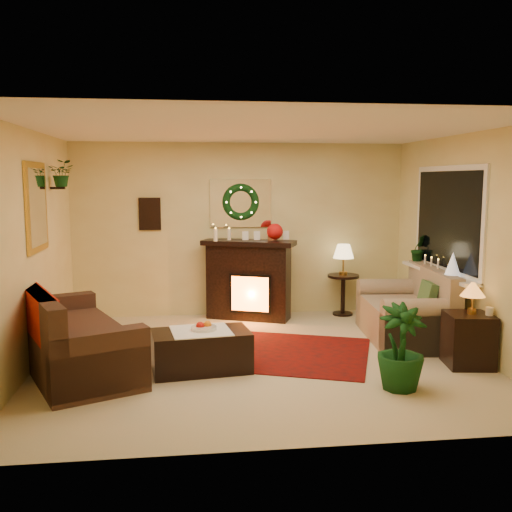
{
  "coord_description": "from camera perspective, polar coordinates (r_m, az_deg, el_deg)",
  "views": [
    {
      "loc": [
        -0.83,
        -6.33,
        2.06
      ],
      "look_at": [
        0.0,
        0.35,
        1.15
      ],
      "focal_mm": 40.0,
      "sensor_mm": 36.0,
      "label": 1
    }
  ],
  "objects": [
    {
      "name": "wall_right",
      "position": [
        7.19,
        20.55,
        1.14
      ],
      "size": [
        4.5,
        4.5,
        0.0
      ],
      "primitive_type": "plane",
      "color": "#EFD88C",
      "rests_on": "ground"
    },
    {
      "name": "window_sill",
      "position": [
        7.68,
        17.71,
        -1.58
      ],
      "size": [
        0.22,
        1.86,
        0.04
      ],
      "primitive_type": "cube",
      "color": "white",
      "rests_on": "wall_right"
    },
    {
      "name": "coffee_table",
      "position": [
        6.27,
        -5.51,
        -9.5
      ],
      "size": [
        1.1,
        0.7,
        0.44
      ],
      "primitive_type": "cube",
      "rotation": [
        0.0,
        0.0,
        0.13
      ],
      "color": "black",
      "rests_on": "floor"
    },
    {
      "name": "mantel_candle_b",
      "position": [
        8.31,
        -2.7,
        2.16
      ],
      "size": [
        0.06,
        0.06,
        0.17
      ],
      "primitive_type": "cylinder",
      "color": "white",
      "rests_on": "fireplace"
    },
    {
      "name": "wall_back",
      "position": [
        8.65,
        -1.55,
        2.65
      ],
      "size": [
        5.0,
        5.0,
        0.0
      ],
      "primitive_type": "plane",
      "color": "#EFD88C",
      "rests_on": "ground"
    },
    {
      "name": "window_glass",
      "position": [
        7.65,
        18.53,
        3.48
      ],
      "size": [
        0.02,
        1.7,
        1.22
      ],
      "primitive_type": "cube",
      "color": "black",
      "rests_on": "wall_right"
    },
    {
      "name": "fireplace",
      "position": [
        8.43,
        -0.74,
        -2.63
      ],
      "size": [
        1.26,
        0.81,
        1.1
      ],
      "primitive_type": "cube",
      "rotation": [
        0.0,
        0.0,
        -0.39
      ],
      "color": "black",
      "rests_on": "floor"
    },
    {
      "name": "gold_mirror",
      "position": [
        6.84,
        -21.11,
        4.59
      ],
      "size": [
        0.03,
        0.84,
        1.0
      ],
      "primitive_type": "cube",
      "color": "gold",
      "rests_on": "wall_left"
    },
    {
      "name": "window_frame",
      "position": [
        7.65,
        18.64,
        3.47
      ],
      "size": [
        0.03,
        1.86,
        1.36
      ],
      "primitive_type": "cube",
      "color": "white",
      "rests_on": "wall_right"
    },
    {
      "name": "wall_art",
      "position": [
        8.59,
        -10.57,
        4.16
      ],
      "size": [
        0.32,
        0.03,
        0.48
      ],
      "primitive_type": "cube",
      "color": "#381E11",
      "rests_on": "wall_back"
    },
    {
      "name": "mini_tree",
      "position": [
        7.23,
        19.08,
        -0.83
      ],
      "size": [
        0.2,
        0.2,
        0.31
      ],
      "primitive_type": "cone",
      "color": "white",
      "rests_on": "window_sill"
    },
    {
      "name": "floor",
      "position": [
        6.71,
        0.37,
        -10.19
      ],
      "size": [
        5.0,
        5.0,
        0.0
      ],
      "primitive_type": "plane",
      "color": "beige",
      "rests_on": "ground"
    },
    {
      "name": "sill_plant",
      "position": [
        8.31,
        15.98,
        0.66
      ],
      "size": [
        0.29,
        0.23,
        0.53
      ],
      "primitive_type": "imported",
      "color": "black",
      "rests_on": "window_sill"
    },
    {
      "name": "area_rug",
      "position": [
        6.93,
        1.9,
        -9.55
      ],
      "size": [
        2.62,
        2.29,
        0.01
      ],
      "primitive_type": "cube",
      "rotation": [
        0.0,
        0.0,
        -0.35
      ],
      "color": "maroon",
      "rests_on": "floor"
    },
    {
      "name": "lamp_tiffany",
      "position": [
        6.7,
        20.82,
        -4.12
      ],
      "size": [
        0.27,
        0.27,
        0.39
      ],
      "primitive_type": "cone",
      "color": "#F4B43C",
      "rests_on": "end_table_square"
    },
    {
      "name": "mantel_mirror",
      "position": [
        8.61,
        -1.55,
        5.29
      ],
      "size": [
        0.92,
        0.02,
        0.72
      ],
      "primitive_type": "cube",
      "color": "white",
      "rests_on": "wall_back"
    },
    {
      "name": "wreath",
      "position": [
        8.57,
        -1.53,
        5.41
      ],
      "size": [
        0.55,
        0.11,
        0.55
      ],
      "primitive_type": "torus",
      "rotation": [
        1.57,
        0.0,
        0.0
      ],
      "color": "#194719",
      "rests_on": "wall_back"
    },
    {
      "name": "hanging_plant",
      "position": [
        7.53,
        -18.78,
        6.61
      ],
      "size": [
        0.33,
        0.28,
        0.36
      ],
      "primitive_type": "imported",
      "color": "#194719",
      "rests_on": "wall_left"
    },
    {
      "name": "fruit_bowl",
      "position": [
        6.23,
        -5.23,
        -7.32
      ],
      "size": [
        0.28,
        0.28,
        0.06
      ],
      "primitive_type": "cylinder",
      "color": "silver",
      "rests_on": "coffee_table"
    },
    {
      "name": "red_throw",
      "position": [
        6.64,
        -17.95,
        -6.66
      ],
      "size": [
        0.81,
        1.31,
        0.02
      ],
      "primitive_type": "cube",
      "color": "red",
      "rests_on": "sofa"
    },
    {
      "name": "floor_palm",
      "position": [
        5.82,
        14.28,
        -8.59
      ],
      "size": [
        1.62,
        1.62,
        2.53
      ],
      "primitive_type": "imported",
      "rotation": [
        0.0,
        0.0,
        0.15
      ],
      "color": "#123716",
      "rests_on": "floor"
    },
    {
      "name": "lamp_cream",
      "position": [
        8.7,
        8.73,
        -0.19
      ],
      "size": [
        0.31,
        0.31,
        0.48
      ],
      "primitive_type": "cone",
      "color": "#FDD88F",
      "rests_on": "side_table_round"
    },
    {
      "name": "poinsettia",
      "position": [
        8.33,
        1.9,
        2.46
      ],
      "size": [
        0.24,
        0.24,
        0.24
      ],
      "primitive_type": "sphere",
      "color": "red",
      "rests_on": "fireplace"
    },
    {
      "name": "end_table_square",
      "position": [
        6.8,
        20.46,
        -8.06
      ],
      "size": [
        0.54,
        0.54,
        0.59
      ],
      "primitive_type": "cube",
      "rotation": [
        0.0,
        0.0,
        -0.14
      ],
      "color": "black",
      "rests_on": "floor"
    },
    {
      "name": "loveseat",
      "position": [
        7.63,
        14.62,
        -4.97
      ],
      "size": [
        1.05,
        1.66,
        0.92
      ],
      "primitive_type": "cube",
      "rotation": [
        0.0,
        0.0,
        -0.09
      ],
      "color": "tan",
      "rests_on": "floor"
    },
    {
      "name": "wall_front",
      "position": [
        4.23,
        4.35,
        -2.65
      ],
      "size": [
        5.0,
        5.0,
        0.0
      ],
      "primitive_type": "plane",
      "color": "#EFD88C",
      "rests_on": "ground"
    },
    {
      "name": "mantel_candle_a",
      "position": [
        8.25,
        -4.06,
        2.11
      ],
      "size": [
        0.06,
        0.06,
        0.18
      ],
      "primitive_type": "cylinder",
      "color": "silver",
      "rests_on": "fireplace"
    },
    {
      "name": "side_table_round",
      "position": [
        8.8,
        8.69,
        -3.76
      ],
      "size": [
        0.53,
        0.53,
        0.62
      ],
      "primitive_type": "cylinder",
      "rotation": [
        0.0,
        0.0,
        -0.12
      ],
      "color": "#412C1A",
      "rests_on": "floor"
    },
    {
      "name": "wall_left",
      "position": [
        6.59,
        -21.71,
        0.53
      ],
      "size": [
        4.5,
        4.5,
        0.0
      ],
      "primitive_type": "plane",
      "color": "#EFD88C",
      "rests_on": "ground"
    },
    {
      "name": "ceiling",
      "position": [
        6.41,
        0.4,
        12.54
      ],
      "size": [
        5.0,
        5.0,
        0.0
      ],
      "primitive_type": "plane",
      "color": "white",
      "rests_on": "ground"
    },
    {
      "name": "sofa",
      "position": [
        6.53,
        -17.67,
        -7.13
      ],
      "size": [
        1.72,
        2.33,
        0.92
      ],
      "primitive_type": "cube",
      "rotation": [
        0.0,
        0.0,
        0.42
      ],
      "color": "brown",
      "rests_on": "floor"
    }
  ]
}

